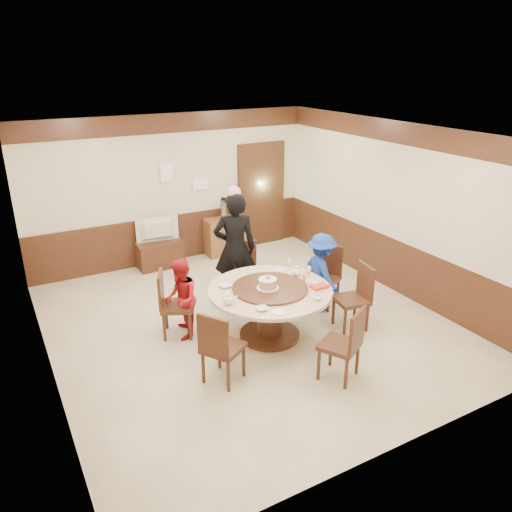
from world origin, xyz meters
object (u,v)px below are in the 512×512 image
person_blue (321,273)px  side_cabinet (225,236)px  tv_stand (160,254)px  television (158,230)px  banquet_table (270,303)px  shrimp_platter (320,287)px  thermos (224,209)px  person_standing (235,249)px  person_red (181,299)px  birthday_cake (268,283)px

person_blue → side_cabinet: bearing=8.3°
tv_stand → television: bearing=0.0°
banquet_table → television: bearing=99.1°
shrimp_platter → thermos: size_ratio=0.79×
television → side_cabinet: 1.43m
banquet_table → person_standing: 1.28m
person_red → television: (0.56, 2.61, 0.15)m
shrimp_platter → thermos: (0.26, 3.59, 0.16)m
person_red → banquet_table: bearing=77.3°
birthday_cake → shrimp_platter: size_ratio=1.02×
person_red → tv_stand: (0.56, 2.61, -0.33)m
banquet_table → side_cabinet: banquet_table is taller
person_red → television: bearing=-174.8°
banquet_table → shrimp_platter: 0.72m
shrimp_platter → tv_stand: (-1.11, 3.56, -0.53)m
person_blue → television: person_blue is taller
shrimp_platter → person_standing: bearing=108.5°
side_cabinet → person_red: bearing=-126.3°
birthday_cake → tv_stand: (-0.47, 3.25, -0.60)m
person_standing → shrimp_platter: bearing=129.6°
television → thermos: 1.39m
side_cabinet → person_blue: bearing=-85.1°
thermos → television: bearing=-178.7°
person_red → shrimp_platter: 1.93m
person_blue → television: (-1.64, 2.89, 0.10)m
banquet_table → thermos: thermos is taller
birthday_cake → side_cabinet: 3.43m
birthday_cake → thermos: size_ratio=0.81×
person_standing → person_blue: (1.04, -0.88, -0.29)m
person_red → shrimp_platter: (1.67, -0.95, 0.20)m
television → side_cabinet: (1.38, 0.03, -0.35)m
shrimp_platter → birthday_cake: bearing=153.7°
banquet_table → shrimp_platter: (0.59, -0.33, 0.24)m
birthday_cake → person_standing: bearing=84.4°
person_red → side_cabinet: 3.28m
shrimp_platter → television: size_ratio=0.38×
person_blue → shrimp_platter: person_blue is taller
birthday_cake → person_red: bearing=148.3°
thermos → person_standing: bearing=-110.9°
person_blue → side_cabinet: 2.94m
shrimp_platter → side_cabinet: 3.63m
television → thermos: size_ratio=2.10×
person_standing → side_cabinet: person_standing is taller
person_standing → birthday_cake: (-0.12, -1.24, -0.07)m
person_red → tv_stand: person_red is taller
tv_stand → birthday_cake: bearing=-81.7°
person_standing → birthday_cake: 1.24m
shrimp_platter → tv_stand: 3.77m
person_blue → birthday_cake: person_blue is taller
person_red → side_cabinet: (1.94, 2.64, -0.21)m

